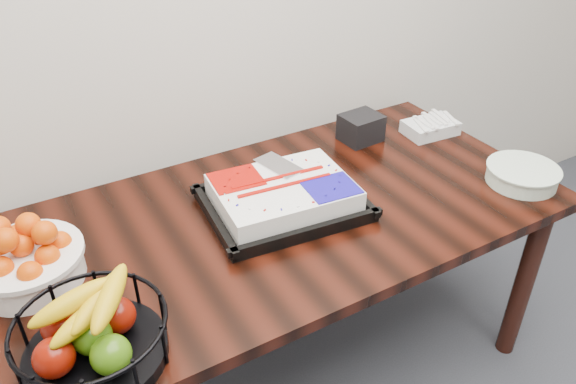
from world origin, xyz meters
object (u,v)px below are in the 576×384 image
tangerine_bowl (25,256)px  plate_stack (522,175)px  table (284,232)px  napkin_box (361,128)px  cake_tray (283,197)px  fruit_basket (92,335)px

tangerine_bowl → plate_stack: tangerine_bowl is taller
table → napkin_box: 0.58m
cake_tray → fruit_basket: size_ratio=1.50×
fruit_basket → napkin_box: bearing=25.7°
fruit_basket → napkin_box: (1.17, 0.56, -0.02)m
table → cake_tray: 0.13m
tangerine_bowl → plate_stack: (1.54, -0.33, -0.05)m
tangerine_bowl → fruit_basket: (0.08, -0.36, -0.01)m
table → plate_stack: size_ratio=7.31×
plate_stack → napkin_box: size_ratio=1.68×
cake_tray → napkin_box: 0.55m
table → plate_stack: bearing=-18.6°
table → fruit_basket: fruit_basket is taller
plate_stack → tangerine_bowl: bearing=167.9°
cake_tray → tangerine_bowl: 0.76m
cake_tray → napkin_box: (0.49, 0.25, 0.01)m
fruit_basket → tangerine_bowl: bearing=103.0°
napkin_box → cake_tray: bearing=-152.8°
table → tangerine_bowl: (-0.75, 0.07, 0.17)m
plate_stack → napkin_box: bearing=118.7°
table → fruit_basket: 0.75m
cake_tray → plate_stack: (0.79, -0.28, -0.02)m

